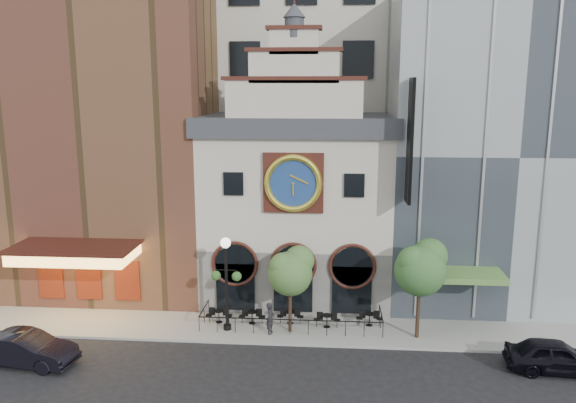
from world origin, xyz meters
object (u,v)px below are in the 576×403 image
Objects in this scene: bistro_4 at (369,318)px; tree_left at (291,270)px; bistro_0 at (219,315)px; pedestrian at (270,318)px; tree_right at (421,266)px; lamppost at (226,273)px; bistro_1 at (252,316)px; bistro_2 at (290,316)px; car_right at (556,356)px; bistro_3 at (327,320)px; car_left at (26,349)px.

tree_left is (-4.62, -1.15, 3.28)m from bistro_4.
bistro_0 is 0.85× the size of pedestrian.
tree_right is (11.70, -1.11, 3.74)m from bistro_0.
tree_left reaches higher than bistro_0.
tree_right is (11.01, -0.15, 0.75)m from lamppost.
tree_right reaches higher than bistro_1.
bistro_2 is 3.46m from tree_left.
bistro_1 is 0.28× the size of lamppost.
tree_right reaches higher than car_right.
bistro_0 is 1.00× the size of bistro_1.
lamppost reaches higher than bistro_1.
bistro_3 is at bearing -170.45° from bistro_4.
bistro_4 is (9.05, 0.24, 0.00)m from bistro_0.
pedestrian is at bearing 82.89° from car_right.
tree_left is (-13.66, 3.43, 3.05)m from car_right.
bistro_0 is 0.32× the size of car_right.
pedestrian is (-3.25, -1.11, 0.47)m from bistro_3.
bistro_2 is 4.73m from bistro_4.
lamppost is (-1.33, -0.95, 2.99)m from bistro_1.
car_right is at bearing -9.26° from lamppost.
bistro_3 is 0.28× the size of lamppost.
pedestrian is at bearing -165.16° from bistro_4.
car_left is at bearing -152.65° from bistro_1.
car_left is at bearing -167.52° from tree_right.
tree_right is (-6.39, 3.23, 3.51)m from car_right.
car_left reaches higher than bistro_4.
lamppost is at bearing -172.48° from bistro_3.
car_left reaches higher than bistro_1.
bistro_1 is 0.32× the size of car_right.
bistro_3 is 3.47m from pedestrian.
tree_left is 7.29m from tree_right.
bistro_3 is 3.96m from tree_left.
bistro_4 is at bearing 1.96° from bistro_1.
bistro_0 is 6.52m from bistro_3.
bistro_4 is (2.53, 0.43, 0.00)m from bistro_3.
bistro_0 is at bearing -177.82° from bistro_2.
car_right is 14.41m from tree_left.
car_right is at bearing -18.13° from bistro_2.
tree_left is (13.39, 4.77, 3.03)m from car_left.
lamppost is at bearing -144.34° from bistro_1.
lamppost is at bearing 179.20° from tree_right.
bistro_1 is 0.85× the size of pedestrian.
bistro_4 is 0.28× the size of lamppost.
car_left reaches higher than bistro_2.
pedestrian reaches higher than car_right.
bistro_4 is at bearing 14.02° from tree_left.
tree_right is at bearing -6.54° from bistro_1.
bistro_2 is at bearing 95.88° from tree_left.
car_right is 27.09m from car_left.
bistro_4 is 6.00m from pedestrian.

